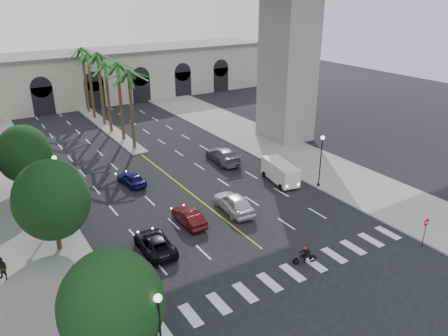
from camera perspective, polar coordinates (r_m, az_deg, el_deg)
ground at (r=32.41m, az=7.18°, el=-12.09°), size 140.00×140.00×0.00m
sidewalk_left at (r=39.80m, az=-25.04°, el=-7.09°), size 8.00×100.00×0.15m
sidewalk_right at (r=51.28m, az=9.76°, el=1.32°), size 8.00×100.00×0.15m
median at (r=63.52m, az=-14.87°, el=5.06°), size 2.00×24.00×0.20m
pier_building at (r=78.56m, az=-19.13°, el=10.98°), size 71.00×10.50×8.50m
palm_a at (r=52.17m, az=-12.35°, el=11.82°), size 3.20×3.20×10.30m
palm_b at (r=55.88m, az=-13.75°, el=12.67°), size 3.20×3.20×10.60m
palm_c at (r=59.63m, az=-15.29°, el=12.65°), size 3.20×3.20×10.10m
palm_d at (r=63.41m, az=-16.19°, el=13.78°), size 3.20×3.20×10.90m
palm_e at (r=67.22m, az=-17.38°, el=13.71°), size 3.20×3.20×10.40m
palm_f at (r=71.09m, az=-18.08°, el=14.28°), size 3.20×3.20×10.70m
street_tree_near at (r=22.86m, az=-14.44°, el=-16.99°), size 5.20×5.20×6.89m
street_tree_mid at (r=33.71m, az=-21.57°, el=-3.91°), size 5.44×5.44×7.21m
street_tree_far at (r=44.91m, az=-24.68°, el=1.66°), size 5.04×5.04×6.68m
lamp_post_left_near at (r=22.31m, az=-8.34°, el=-20.31°), size 0.40×0.40×5.35m
lamp_post_left_far at (r=39.77m, az=-20.92°, el=-1.36°), size 0.40×0.40×5.35m
lamp_post_right at (r=43.12m, az=12.55°, el=1.46°), size 0.40×0.40×5.35m
traffic_signal_near at (r=24.57m, az=-10.55°, el=-17.95°), size 0.25×0.18×3.65m
traffic_signal_far at (r=27.61m, az=-13.78°, el=-13.14°), size 0.25×0.18×3.65m
motorcycle_rider at (r=32.28m, az=10.59°, el=-11.20°), size 1.80×0.66×1.33m
car_a at (r=38.41m, az=1.30°, el=-4.54°), size 2.42×5.15×1.70m
car_b at (r=36.59m, az=-4.59°, el=-6.39°), size 1.48×4.10×1.34m
car_c at (r=33.40m, az=-9.04°, el=-9.69°), size 2.55×4.93×1.33m
car_d at (r=49.23m, az=-0.14°, el=1.69°), size 2.94×5.93×1.66m
car_e at (r=44.50m, az=-11.99°, el=-1.38°), size 2.13×4.08×1.33m
cargo_van at (r=44.29m, az=7.39°, el=-0.48°), size 2.62×5.13×2.08m
pedestrian_a at (r=28.74m, az=-14.24°, el=-14.99°), size 0.80×0.61×1.96m
pedestrian_b at (r=33.27m, az=-27.02°, el=-11.65°), size 1.03×1.02×1.68m
do_not_enter_sign at (r=36.22m, az=24.85°, el=-6.98°), size 0.59×0.08×2.42m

